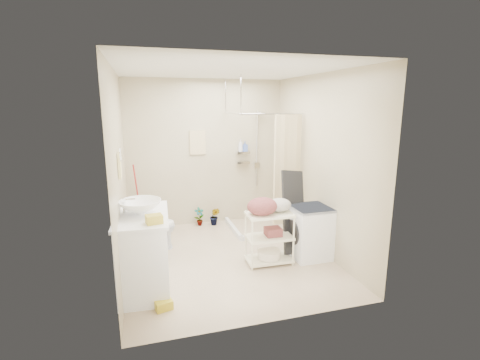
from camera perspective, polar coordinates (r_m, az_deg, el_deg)
The scene contains 23 objects.
floor at distance 5.15m, azimuth -1.95°, elevation -12.55°, with size 3.20×3.20×0.00m, color beige.
ceiling at distance 4.69m, azimuth -2.19°, elevation 17.63°, with size 2.80×3.20×0.04m, color silver.
wall_back at distance 6.30m, azimuth -5.60°, elevation 4.38°, with size 2.80×0.04×2.60m, color #C0B595.
wall_front at distance 3.26m, azimuth 4.76°, elevation -3.16°, with size 2.80×0.04×2.60m, color #C0B595.
wall_left at distance 4.62m, azimuth -19.15°, elevation 0.84°, with size 0.04×3.20×2.60m, color #C0B595.
wall_right at distance 5.26m, azimuth 12.92°, elevation 2.54°, with size 0.04×3.20×2.60m, color #C0B595.
vanity at distance 4.34m, azimuth -15.48°, elevation -11.24°, with size 0.59×1.05×0.93m, color white.
sink at distance 4.17m, azimuth -16.03°, elevation -4.30°, with size 0.48×0.48×0.17m, color white.
counter_basket at distance 3.82m, azimuth -13.92°, elevation -6.24°, with size 0.17×0.13×0.09m, color gold.
floor_basket at distance 4.06m, azimuth -12.44°, elevation -19.12°, with size 0.26×0.20×0.14m, color gold.
toilet at distance 5.45m, azimuth -14.33°, elevation -7.43°, with size 0.40×0.70×0.72m, color white.
mop at distance 6.20m, azimuth -16.79°, elevation -2.89°, with size 0.11×0.11×1.19m, color #AF2524, non-canonical shape.
potted_plant_a at distance 6.38m, azimuth -6.69°, elevation -5.99°, with size 0.18×0.12×0.34m, color #9B5131.
potted_plant_b at distance 6.38m, azimuth -4.17°, elevation -5.96°, with size 0.18×0.15×0.33m, color maroon.
hanging_towel at distance 6.23m, azimuth -6.97°, elevation 6.11°, with size 0.28×0.03×0.42m, color beige.
towel_ring at distance 4.40m, azimuth -19.17°, elevation 2.52°, with size 0.04×0.22×0.34m, color #FAE99A, non-canonical shape.
tp_holder at distance 4.81m, azimuth -18.15°, elevation -5.80°, with size 0.08×0.12×0.14m, color white, non-canonical shape.
shower at distance 6.03m, azimuth 3.39°, elevation 1.65°, with size 1.10×1.10×2.10m, color silver, non-canonical shape.
shampoo_bottle_a at distance 6.36m, azimuth 0.09°, elevation 5.72°, with size 0.09×0.09×0.23m, color silver.
shampoo_bottle_b at distance 6.39m, azimuth 0.82°, elevation 5.55°, with size 0.08×0.08×0.18m, color #4760AE.
washing_machine at distance 5.14m, azimuth 11.39°, elevation -8.34°, with size 0.51×0.53×0.75m, color white.
laundry_rack at distance 4.84m, azimuth 4.83°, elevation -8.72°, with size 0.63×0.37×0.86m, color white, non-canonical shape.
ironing_board at distance 5.14m, azimuth 8.78°, elevation -5.19°, with size 0.36×0.11×1.26m, color black, non-canonical shape.
Camera 1 is at (-1.12, -4.53, 2.17)m, focal length 26.00 mm.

